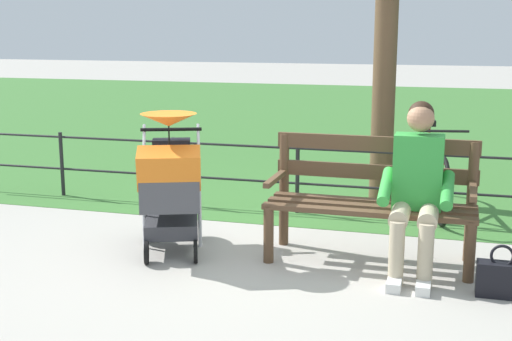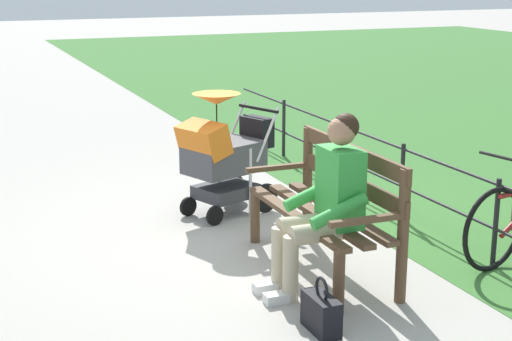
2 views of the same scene
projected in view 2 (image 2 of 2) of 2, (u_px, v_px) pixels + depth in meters
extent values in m
plane|color=#ADA89E|center=(271.00, 235.00, 6.74)|extent=(60.00, 60.00, 0.00)
cube|color=brown|center=(338.00, 211.00, 5.92)|extent=(1.60, 0.12, 0.04)
cube|color=brown|center=(317.00, 214.00, 5.86)|extent=(1.60, 0.12, 0.04)
cube|color=brown|center=(295.00, 216.00, 5.79)|extent=(1.60, 0.12, 0.04)
cube|color=brown|center=(351.00, 182.00, 5.90)|extent=(1.60, 0.05, 0.12)
cube|color=brown|center=(351.00, 152.00, 5.84)|extent=(1.60, 0.05, 0.12)
cylinder|color=brown|center=(339.00, 281.00, 5.17)|extent=(0.08, 0.08, 0.45)
cylinder|color=brown|center=(403.00, 237.00, 5.28)|extent=(0.08, 0.08, 0.95)
cube|color=brown|center=(367.00, 220.00, 5.14)|extent=(0.06, 0.56, 0.04)
cylinder|color=brown|center=(255.00, 217.00, 6.51)|extent=(0.08, 0.08, 0.45)
cylinder|color=brown|center=(307.00, 182.00, 6.62)|extent=(0.08, 0.08, 0.95)
cube|color=brown|center=(277.00, 167.00, 6.48)|extent=(0.06, 0.56, 0.04)
cylinder|color=tan|center=(317.00, 233.00, 5.37)|extent=(0.14, 0.40, 0.14)
cylinder|color=tan|center=(305.00, 224.00, 5.55)|extent=(0.14, 0.40, 0.14)
cylinder|color=tan|center=(291.00, 269.00, 5.36)|extent=(0.11, 0.11, 0.47)
cylinder|color=tan|center=(279.00, 259.00, 5.54)|extent=(0.11, 0.11, 0.47)
cube|color=silver|center=(280.00, 298.00, 5.38)|extent=(0.10, 0.22, 0.07)
cube|color=silver|center=(268.00, 287.00, 5.56)|extent=(0.10, 0.22, 0.07)
cube|color=green|center=(340.00, 187.00, 5.47)|extent=(0.36, 0.22, 0.56)
cylinder|color=green|center=(339.00, 211.00, 5.25)|extent=(0.09, 0.43, 0.23)
cylinder|color=green|center=(311.00, 194.00, 5.65)|extent=(0.09, 0.43, 0.23)
sphere|color=#A37556|center=(342.00, 131.00, 5.37)|extent=(0.20, 0.20, 0.20)
sphere|color=black|center=(346.00, 127.00, 5.37)|extent=(0.19, 0.19, 0.19)
cylinder|color=black|center=(266.00, 198.00, 7.33)|extent=(0.13, 0.27, 0.28)
cylinder|color=black|center=(233.00, 188.00, 7.66)|extent=(0.13, 0.27, 0.28)
cylinder|color=black|center=(215.00, 216.00, 6.98)|extent=(0.09, 0.18, 0.18)
cylinder|color=black|center=(188.00, 207.00, 7.24)|extent=(0.09, 0.18, 0.18)
cube|color=#38383D|center=(226.00, 191.00, 7.28)|extent=(0.58, 0.64, 0.12)
cylinder|color=silver|center=(250.00, 183.00, 7.15)|extent=(0.03, 0.03, 0.65)
cylinder|color=silver|center=(218.00, 174.00, 7.48)|extent=(0.03, 0.03, 0.65)
cube|color=#47474C|center=(224.00, 157.00, 7.18)|extent=(0.67, 0.80, 0.28)
cube|color=orange|center=(203.00, 140.00, 6.97)|extent=(0.56, 0.46, 0.33)
cylinder|color=black|center=(258.00, 109.00, 7.37)|extent=(0.50, 0.21, 0.03)
cylinder|color=silver|center=(268.00, 134.00, 7.19)|extent=(0.13, 0.29, 0.49)
cylinder|color=silver|center=(234.00, 127.00, 7.52)|extent=(0.13, 0.29, 0.49)
cone|color=orange|center=(216.00, 99.00, 6.99)|extent=(0.57, 0.57, 0.10)
cylinder|color=black|center=(217.00, 119.00, 7.03)|extent=(0.01, 0.01, 0.30)
cube|color=black|center=(257.00, 132.00, 7.41)|extent=(0.36, 0.26, 0.28)
cube|color=black|center=(321.00, 314.00, 4.93)|extent=(0.32, 0.14, 0.24)
torus|color=black|center=(322.00, 289.00, 4.88)|extent=(0.16, 0.02, 0.16)
cylinder|color=black|center=(496.00, 223.00, 5.96)|extent=(0.04, 0.04, 0.70)
cylinder|color=black|center=(402.00, 181.00, 7.13)|extent=(0.04, 0.04, 0.70)
cylinder|color=black|center=(334.00, 151.00, 8.30)|extent=(0.04, 0.04, 0.70)
cylinder|color=black|center=(284.00, 128.00, 9.47)|extent=(0.04, 0.04, 0.70)
cylinder|color=black|center=(403.00, 149.00, 7.05)|extent=(7.85, 0.02, 0.02)
cylinder|color=black|center=(402.00, 186.00, 7.14)|extent=(7.85, 0.02, 0.02)
torus|color=black|center=(493.00, 229.00, 5.87)|extent=(0.17, 0.65, 0.66)
cylinder|color=black|center=(503.00, 158.00, 5.76)|extent=(0.44, 0.11, 0.02)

